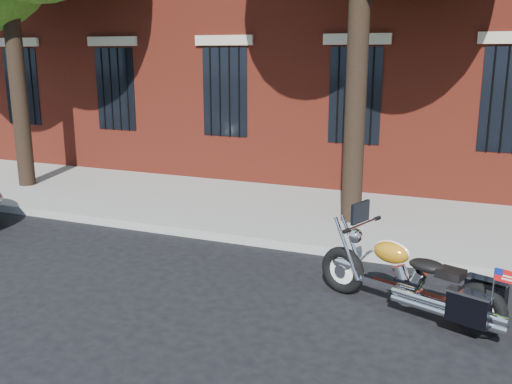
% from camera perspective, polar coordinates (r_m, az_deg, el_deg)
% --- Properties ---
extents(ground, '(120.00, 120.00, 0.00)m').
position_cam_1_polar(ground, '(7.96, 1.03, -8.95)').
color(ground, black).
rests_on(ground, ground).
extents(curb, '(40.00, 0.16, 0.15)m').
position_cam_1_polar(curb, '(9.15, 4.19, -5.42)').
color(curb, gray).
rests_on(curb, ground).
extents(sidewalk, '(40.00, 3.60, 0.15)m').
position_cam_1_polar(sidewalk, '(10.87, 7.31, -2.38)').
color(sidewalk, gray).
rests_on(sidewalk, ground).
extents(motorcycle, '(2.32, 1.28, 1.27)m').
position_cam_1_polar(motorcycle, '(7.07, 15.64, -8.73)').
color(motorcycle, black).
rests_on(motorcycle, ground).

